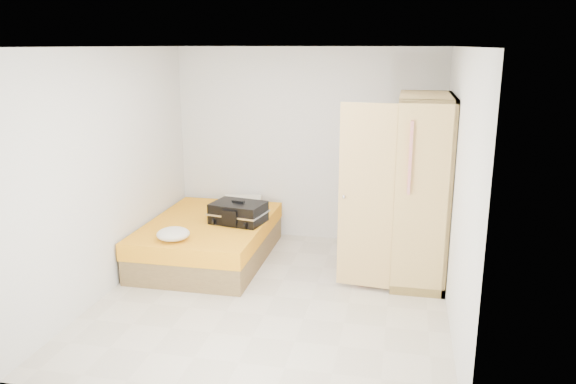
% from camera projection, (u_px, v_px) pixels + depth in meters
% --- Properties ---
extents(room, '(4.00, 4.02, 2.60)m').
position_uv_depth(room, '(274.00, 179.00, 5.70)').
color(room, beige).
rests_on(room, ground).
extents(bed, '(1.42, 2.02, 0.50)m').
position_uv_depth(bed, '(209.00, 240.00, 7.03)').
color(bed, olive).
rests_on(bed, ground).
extents(wardrobe, '(1.17, 1.20, 2.10)m').
position_uv_depth(wardrobe, '(417.00, 194.00, 6.30)').
color(wardrobe, '#D7BC68').
rests_on(wardrobe, ground).
extents(person, '(0.57, 0.75, 1.82)m').
position_uv_depth(person, '(368.00, 202.00, 6.27)').
color(person, '#B6190B').
rests_on(person, ground).
extents(suitcase, '(0.72, 0.58, 0.28)m').
position_uv_depth(suitcase, '(238.00, 213.00, 6.88)').
color(suitcase, black).
rests_on(suitcase, bed).
extents(round_cushion, '(0.37, 0.37, 0.14)m').
position_uv_depth(round_cushion, '(173.00, 234.00, 6.27)').
color(round_cushion, white).
rests_on(round_cushion, bed).
extents(pillow, '(0.55, 0.35, 0.09)m').
position_uv_depth(pillow, '(243.00, 200.00, 7.72)').
color(pillow, white).
rests_on(pillow, bed).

